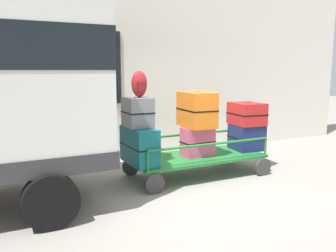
{
  "coord_description": "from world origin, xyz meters",
  "views": [
    {
      "loc": [
        -2.89,
        -4.8,
        1.95
      ],
      "look_at": [
        -0.26,
        0.58,
        0.98
      ],
      "focal_mm": 36.97,
      "sensor_mm": 36.0,
      "label": 1
    }
  ],
  "objects": [
    {
      "name": "cart_railing",
      "position": [
        0.34,
        0.58,
        0.66
      ],
      "size": [
        2.44,
        1.02,
        0.34
      ],
      "color": "#1E722D",
      "rests_on": "luggage_cart"
    },
    {
      "name": "ground_plane",
      "position": [
        0.0,
        0.0,
        0.0
      ],
      "size": [
        40.0,
        40.0,
        0.0
      ],
      "primitive_type": "plane",
      "color": "gray"
    },
    {
      "name": "suitcase_center_middle",
      "position": [
        1.49,
        0.62,
        1.09
      ],
      "size": [
        0.6,
        0.71,
        0.44
      ],
      "color": "#B21E1E",
      "rests_on": "suitcase_center_bottom"
    },
    {
      "name": "luggage_cart",
      "position": [
        0.34,
        0.58,
        0.32
      ],
      "size": [
        2.54,
        1.16,
        0.38
      ],
      "color": "#1E722D",
      "rests_on": "ground"
    },
    {
      "name": "suitcase_midleft_bottom",
      "position": [
        0.34,
        0.56,
        0.64
      ],
      "size": [
        0.59,
        0.36,
        0.54
      ],
      "color": "#CC4C72",
      "rests_on": "luggage_cart"
    },
    {
      "name": "backpack",
      "position": [
        -0.78,
        0.61,
        1.72
      ],
      "size": [
        0.27,
        0.22,
        0.44
      ],
      "color": "maroon",
      "rests_on": "suitcase_left_middle"
    },
    {
      "name": "suitcase_left_bottom",
      "position": [
        -0.82,
        0.54,
        0.69
      ],
      "size": [
        0.42,
        0.9,
        0.63
      ],
      "color": "#0F5960",
      "rests_on": "luggage_cart"
    },
    {
      "name": "suitcase_center_bottom",
      "position": [
        1.49,
        0.6,
        0.62
      ],
      "size": [
        0.6,
        0.62,
        0.5
      ],
      "color": "navy",
      "rests_on": "luggage_cart"
    },
    {
      "name": "suitcase_left_middle",
      "position": [
        -0.82,
        0.6,
        1.25
      ],
      "size": [
        0.42,
        0.53,
        0.5
      ],
      "color": "slate",
      "rests_on": "suitcase_left_bottom"
    },
    {
      "name": "suitcase_midleft_middle",
      "position": [
        0.34,
        0.61,
        1.24
      ],
      "size": [
        0.52,
        0.77,
        0.64
      ],
      "color": "orange",
      "rests_on": "suitcase_midleft_bottom"
    },
    {
      "name": "building_wall",
      "position": [
        -0.0,
        2.53,
        2.5
      ],
      "size": [
        12.0,
        0.38,
        5.0
      ],
      "color": "silver",
      "rests_on": "ground"
    }
  ]
}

